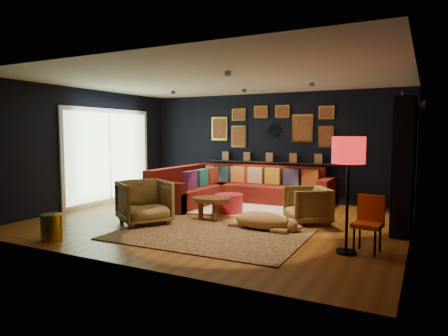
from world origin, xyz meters
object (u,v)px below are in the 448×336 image
at_px(pouf, 229,203).
at_px(floor_lamp, 348,156).
at_px(gold_stool, 52,227).
at_px(sectional, 231,189).
at_px(armchair_left, 144,200).
at_px(armchair_right, 308,203).
at_px(coffee_table, 211,202).
at_px(orange_chair, 369,219).
at_px(dog, 262,217).

relative_size(pouf, floor_lamp, 0.36).
bearing_deg(gold_stool, sectional, 76.20).
relative_size(sectional, armchair_left, 3.94).
bearing_deg(armchair_right, pouf, -129.31).
bearing_deg(armchair_left, coffee_table, -15.14).
distance_m(pouf, armchair_left, 1.78).
distance_m(armchair_right, orange_chair, 1.79).
bearing_deg(armchair_left, orange_chair, -55.55).
xyz_separation_m(pouf, dog, (1.11, -0.96, 0.00)).
bearing_deg(sectional, coffee_table, -75.30).
relative_size(coffee_table, gold_stool, 2.09).
bearing_deg(sectional, armchair_right, -30.44).
bearing_deg(orange_chair, armchair_left, -171.77).
bearing_deg(pouf, armchair_left, -122.88).
bearing_deg(dog, pouf, 138.01).
bearing_deg(armchair_left, gold_stool, -166.55).
bearing_deg(coffee_table, sectional, 104.70).
height_order(orange_chair, dog, orange_chair).
relative_size(coffee_table, dog, 0.65).
relative_size(sectional, armchair_right, 4.65).
relative_size(pouf, orange_chair, 0.72).
relative_size(pouf, dog, 0.44).
xyz_separation_m(armchair_right, floor_lamp, (0.96, -1.53, 0.97)).
xyz_separation_m(pouf, armchair_right, (1.65, -0.12, 0.15)).
bearing_deg(gold_stool, armchair_right, 42.30).
distance_m(sectional, dog, 2.66).
distance_m(gold_stool, floor_lamp, 4.50).
height_order(gold_stool, floor_lamp, floor_lamp).
height_order(sectional, dog, sectional).
relative_size(orange_chair, floor_lamp, 0.49).
bearing_deg(gold_stool, pouf, 63.16).
height_order(armchair_left, dog, armchair_left).
distance_m(sectional, gold_stool, 4.28).
height_order(sectional, armchair_left, armchair_left).
relative_size(coffee_table, floor_lamp, 0.53).
bearing_deg(sectional, pouf, -66.24).
distance_m(coffee_table, armchair_right, 1.77).
height_order(gold_stool, orange_chair, orange_chair).
xyz_separation_m(sectional, pouf, (0.50, -1.14, -0.10)).
bearing_deg(coffee_table, floor_lamp, -20.43).
bearing_deg(floor_lamp, armchair_left, 177.30).
xyz_separation_m(coffee_table, armchair_left, (-0.93, -0.81, 0.08)).
bearing_deg(orange_chair, sectional, 150.09).
distance_m(armchair_left, armchair_right, 2.95).
distance_m(coffee_table, pouf, 0.68).
distance_m(sectional, floor_lamp, 4.31).
bearing_deg(dog, armchair_left, -166.90).
distance_m(floor_lamp, dog, 1.99).
bearing_deg(orange_chair, pouf, 160.91).
bearing_deg(armchair_right, floor_lamp, -3.01).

